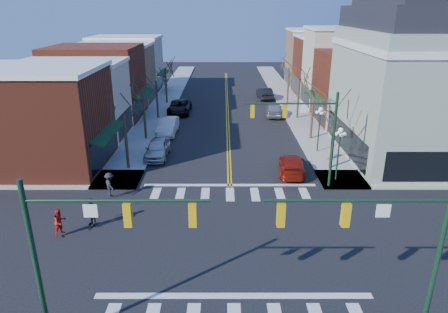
{
  "coord_description": "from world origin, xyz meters",
  "views": [
    {
      "loc": [
        -0.46,
        -19.78,
        12.68
      ],
      "look_at": [
        -0.44,
        6.53,
        2.8
      ],
      "focal_mm": 32.0,
      "sensor_mm": 36.0,
      "label": 1
    }
  ],
  "objects_px": {
    "lamppost_corner": "(339,145)",
    "car_left_far": "(179,107)",
    "pedestrian_red_b": "(60,222)",
    "car_right_far": "(265,93)",
    "car_right_near": "(292,165)",
    "car_right_mid": "(274,109)",
    "car_left_near": "(157,148)",
    "pedestrian_dark_a": "(91,211)",
    "victorian_corner": "(421,82)",
    "car_left_mid": "(168,126)",
    "pedestrian_dark_b": "(110,184)",
    "lamppost_midblock": "(320,122)"
  },
  "relations": [
    {
      "from": "lamppost_corner",
      "to": "car_left_near",
      "type": "height_order",
      "value": "lamppost_corner"
    },
    {
      "from": "car_right_mid",
      "to": "pedestrian_dark_a",
      "type": "relative_size",
      "value": 2.74
    },
    {
      "from": "car_left_near",
      "to": "pedestrian_dark_a",
      "type": "distance_m",
      "value": 12.37
    },
    {
      "from": "car_left_far",
      "to": "pedestrian_dark_b",
      "type": "relative_size",
      "value": 3.33
    },
    {
      "from": "car_right_near",
      "to": "car_right_far",
      "type": "bearing_deg",
      "value": -83.71
    },
    {
      "from": "victorian_corner",
      "to": "car_left_mid",
      "type": "height_order",
      "value": "victorian_corner"
    },
    {
      "from": "victorian_corner",
      "to": "car_right_far",
      "type": "height_order",
      "value": "victorian_corner"
    },
    {
      "from": "victorian_corner",
      "to": "pedestrian_dark_b",
      "type": "bearing_deg",
      "value": -160.53
    },
    {
      "from": "victorian_corner",
      "to": "car_right_mid",
      "type": "height_order",
      "value": "victorian_corner"
    },
    {
      "from": "car_left_far",
      "to": "car_right_far",
      "type": "distance_m",
      "value": 14.37
    },
    {
      "from": "lamppost_corner",
      "to": "car_left_far",
      "type": "height_order",
      "value": "lamppost_corner"
    },
    {
      "from": "lamppost_midblock",
      "to": "car_right_near",
      "type": "height_order",
      "value": "lamppost_midblock"
    },
    {
      "from": "car_left_near",
      "to": "car_right_near",
      "type": "bearing_deg",
      "value": -17.26
    },
    {
      "from": "victorian_corner",
      "to": "car_left_near",
      "type": "xyz_separation_m",
      "value": [
        -22.9,
        -0.62,
        -5.84
      ]
    },
    {
      "from": "car_left_near",
      "to": "car_left_far",
      "type": "distance_m",
      "value": 15.79
    },
    {
      "from": "car_left_far",
      "to": "car_right_near",
      "type": "distance_m",
      "value": 22.45
    },
    {
      "from": "victorian_corner",
      "to": "car_right_far",
      "type": "relative_size",
      "value": 2.85
    },
    {
      "from": "car_left_mid",
      "to": "pedestrian_dark_b",
      "type": "bearing_deg",
      "value": -96.42
    },
    {
      "from": "lamppost_corner",
      "to": "car_left_far",
      "type": "distance_m",
      "value": 25.62
    },
    {
      "from": "car_left_near",
      "to": "car_left_mid",
      "type": "height_order",
      "value": "car_left_mid"
    },
    {
      "from": "car_left_mid",
      "to": "car_left_far",
      "type": "relative_size",
      "value": 0.89
    },
    {
      "from": "lamppost_corner",
      "to": "car_left_far",
      "type": "bearing_deg",
      "value": 123.98
    },
    {
      "from": "car_right_mid",
      "to": "car_right_far",
      "type": "distance_m",
      "value": 9.82
    },
    {
      "from": "victorian_corner",
      "to": "car_left_mid",
      "type": "relative_size",
      "value": 2.75
    },
    {
      "from": "car_left_mid",
      "to": "victorian_corner",
      "type": "bearing_deg",
      "value": -14.27
    },
    {
      "from": "car_right_near",
      "to": "pedestrian_red_b",
      "type": "bearing_deg",
      "value": 39.7
    },
    {
      "from": "lamppost_corner",
      "to": "car_right_far",
      "type": "bearing_deg",
      "value": 95.14
    },
    {
      "from": "pedestrian_red_b",
      "to": "car_right_near",
      "type": "bearing_deg",
      "value": -24.08
    },
    {
      "from": "lamppost_corner",
      "to": "pedestrian_dark_b",
      "type": "distance_m",
      "value": 17.01
    },
    {
      "from": "lamppost_corner",
      "to": "car_left_near",
      "type": "xyz_separation_m",
      "value": [
        -14.6,
        5.38,
        -2.14
      ]
    },
    {
      "from": "pedestrian_red_b",
      "to": "car_right_mid",
      "type": "bearing_deg",
      "value": 3.87
    },
    {
      "from": "lamppost_corner",
      "to": "pedestrian_dark_b",
      "type": "relative_size",
      "value": 2.48
    },
    {
      "from": "pedestrian_dark_a",
      "to": "pedestrian_dark_b",
      "type": "xyz_separation_m",
      "value": [
        0.04,
        3.99,
        -0.03
      ]
    },
    {
      "from": "car_right_far",
      "to": "pedestrian_dark_b",
      "type": "bearing_deg",
      "value": 61.3
    },
    {
      "from": "car_left_near",
      "to": "car_right_far",
      "type": "relative_size",
      "value": 0.96
    },
    {
      "from": "lamppost_corner",
      "to": "pedestrian_dark_b",
      "type": "bearing_deg",
      "value": -170.39
    },
    {
      "from": "pedestrian_red_b",
      "to": "car_right_far",
      "type": "bearing_deg",
      "value": 11.01
    },
    {
      "from": "car_right_mid",
      "to": "pedestrian_dark_b",
      "type": "xyz_separation_m",
      "value": [
        -14.22,
        -22.64,
        0.18
      ]
    },
    {
      "from": "car_left_near",
      "to": "pedestrian_red_b",
      "type": "distance_m",
      "value": 13.75
    },
    {
      "from": "car_right_near",
      "to": "car_right_mid",
      "type": "bearing_deg",
      "value": -84.94
    },
    {
      "from": "pedestrian_red_b",
      "to": "pedestrian_dark_a",
      "type": "bearing_deg",
      "value": -20.61
    },
    {
      "from": "pedestrian_red_b",
      "to": "pedestrian_dark_a",
      "type": "xyz_separation_m",
      "value": [
        1.5,
        1.08,
        0.1
      ]
    },
    {
      "from": "car_left_near",
      "to": "pedestrian_red_b",
      "type": "bearing_deg",
      "value": -104.5
    },
    {
      "from": "car_right_mid",
      "to": "car_left_far",
      "type": "bearing_deg",
      "value": -1.32
    },
    {
      "from": "car_left_near",
      "to": "car_right_far",
      "type": "xyz_separation_m",
      "value": [
        11.94,
        24.25,
        0.01
      ]
    },
    {
      "from": "car_left_mid",
      "to": "pedestrian_dark_a",
      "type": "height_order",
      "value": "pedestrian_dark_a"
    },
    {
      "from": "car_right_near",
      "to": "lamppost_corner",
      "type": "bearing_deg",
      "value": 159.2
    },
    {
      "from": "pedestrian_red_b",
      "to": "car_left_far",
      "type": "bearing_deg",
      "value": 25.79
    },
    {
      "from": "car_right_far",
      "to": "pedestrian_dark_a",
      "type": "height_order",
      "value": "pedestrian_dark_a"
    },
    {
      "from": "pedestrian_dark_a",
      "to": "car_right_far",
      "type": "bearing_deg",
      "value": 98.98
    }
  ]
}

